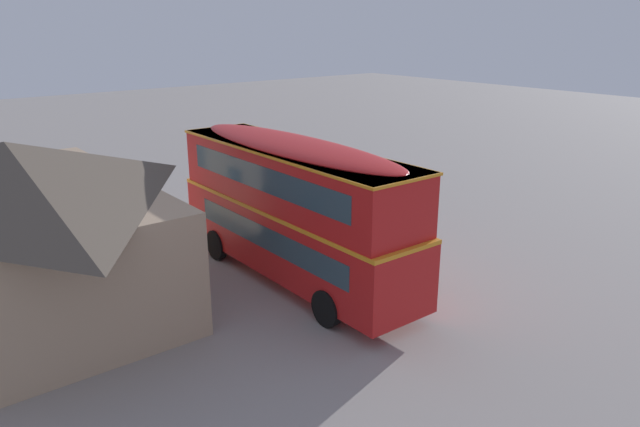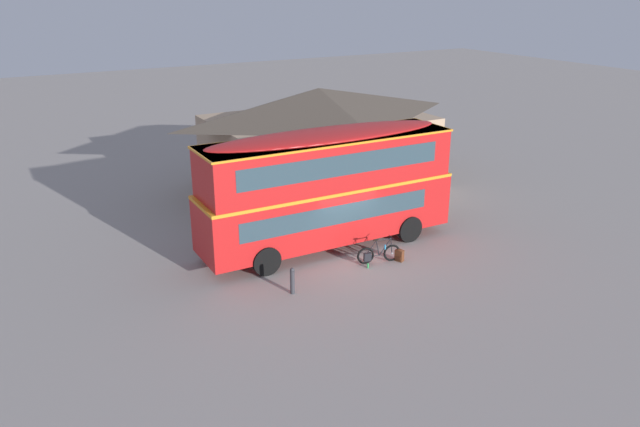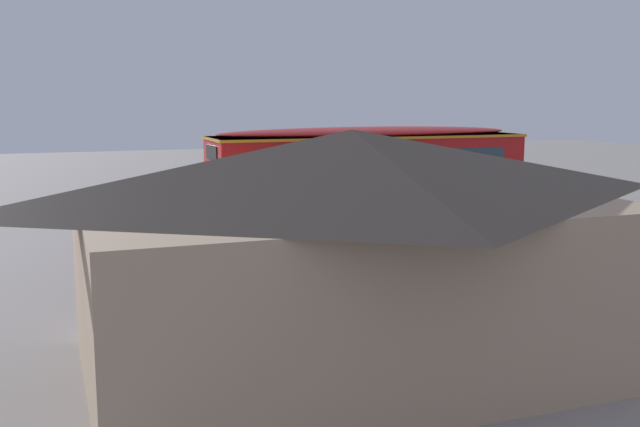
{
  "view_description": "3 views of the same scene",
  "coord_description": "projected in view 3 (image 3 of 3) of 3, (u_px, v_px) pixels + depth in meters",
  "views": [
    {
      "loc": [
        -15.17,
        12.03,
        8.35
      ],
      "look_at": [
        1.41,
        -1.32,
        1.45
      ],
      "focal_mm": 33.35,
      "sensor_mm": 36.0,
      "label": 1
    },
    {
      "loc": [
        -11.85,
        -18.83,
        10.05
      ],
      "look_at": [
        -1.19,
        -0.12,
        1.99
      ],
      "focal_mm": 34.7,
      "sensor_mm": 36.0,
      "label": 2
    },
    {
      "loc": [
        9.75,
        22.39,
        5.69
      ],
      "look_at": [
        0.71,
        -0.89,
        1.77
      ],
      "focal_mm": 41.35,
      "sensor_mm": 36.0,
      "label": 3
    }
  ],
  "objects": [
    {
      "name": "ground_plane",
      "position": [
        349.0,
        267.0,
        24.99
      ],
      "size": [
        120.0,
        120.0,
        0.0
      ],
      "primitive_type": "plane",
      "color": "gray"
    },
    {
      "name": "touring_bicycle",
      "position": [
        317.0,
        251.0,
        25.85
      ],
      "size": [
        1.71,
        0.6,
        1.01
      ],
      "color": "black",
      "rests_on": "ground"
    },
    {
      "name": "pub_building",
      "position": [
        351.0,
        248.0,
        15.41
      ],
      "size": [
        11.31,
        7.52,
        5.06
      ],
      "color": "tan",
      "rests_on": "ground"
    },
    {
      "name": "water_bottle_green_metal",
      "position": [
        329.0,
        256.0,
        26.27
      ],
      "size": [
        0.08,
        0.08,
        0.22
      ],
      "color": "green",
      "rests_on": "ground"
    },
    {
      "name": "kerb_bollard",
      "position": [
        409.0,
        237.0,
        27.79
      ],
      "size": [
        0.16,
        0.16,
        0.97
      ],
      "color": "#333338",
      "rests_on": "ground"
    },
    {
      "name": "backpack_on_ground",
      "position": [
        292.0,
        255.0,
        25.82
      ],
      "size": [
        0.33,
        0.38,
        0.5
      ],
      "color": "#592D19",
      "rests_on": "ground"
    },
    {
      "name": "double_decker_bus",
      "position": [
        368.0,
        194.0,
        23.66
      ],
      "size": [
        10.45,
        2.76,
        4.79
      ],
      "color": "black",
      "rests_on": "ground"
    }
  ]
}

